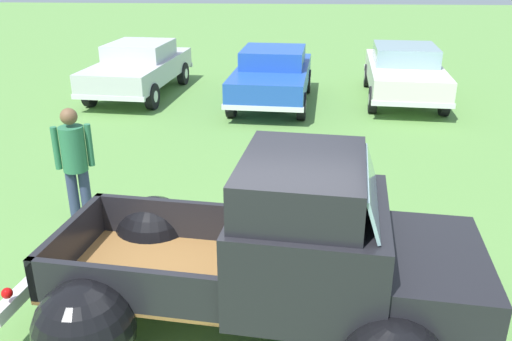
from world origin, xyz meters
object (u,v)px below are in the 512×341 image
at_px(vintage_pickup_truck, 283,265).
at_px(show_car_1, 273,74).
at_px(spectator_0, 75,160).
at_px(show_car_0, 139,67).
at_px(show_car_2, 404,71).

bearing_deg(vintage_pickup_truck, show_car_1, 99.24).
bearing_deg(vintage_pickup_truck, spectator_0, 150.88).
bearing_deg(show_car_0, show_car_1, 83.29).
bearing_deg(spectator_0, vintage_pickup_truck, -146.00).
height_order(show_car_0, spectator_0, spectator_0).
bearing_deg(show_car_1, vintage_pickup_truck, 6.75).
relative_size(vintage_pickup_truck, show_car_2, 1.03).
bearing_deg(show_car_0, show_car_2, 94.28).
distance_m(vintage_pickup_truck, show_car_1, 9.14).
distance_m(show_car_0, spectator_0, 7.88).
height_order(vintage_pickup_truck, show_car_0, vintage_pickup_truck).
xyz_separation_m(show_car_1, spectator_0, (-2.54, -7.00, 0.22)).
bearing_deg(show_car_0, vintage_pickup_truck, 27.97).
distance_m(show_car_2, spectator_0, 9.78).
bearing_deg(show_car_2, show_car_0, -85.82).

